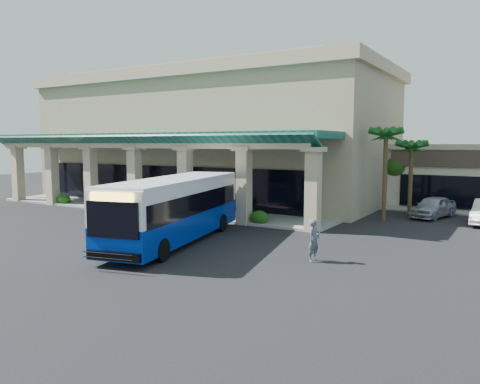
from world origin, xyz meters
The scene contains 10 objects.
ground centered at (0.00, 0.00, 0.00)m, with size 110.00×110.00×0.00m, color black.
main_building centered at (-8.00, 16.00, 5.67)m, with size 30.80×14.80×11.35m, color tan, non-canonical shape.
arcade centered at (-8.00, 6.80, 2.85)m, with size 30.00×6.20×5.70m, color #0A3F34, non-canonical shape.
palm_0 centered at (8.50, 11.00, 3.30)m, with size 2.40×2.40×6.60m, color #124615, non-canonical shape.
palm_1 centered at (9.50, 14.00, 2.90)m, with size 2.40×2.40×5.80m, color #124615, non-canonical shape.
palm_2 centered at (-22.50, 6.50, 3.10)m, with size 2.40×2.40×6.20m, color #124615, non-canonical shape.
broadleaf_tree centered at (7.50, 19.00, 2.41)m, with size 2.60×2.60×4.81m, color #18420F, non-canonical shape.
transit_bus centered at (1.16, -1.00, 1.62)m, with size 2.69×11.57×3.23m, color #0028A4, non-canonical shape.
pedestrian centered at (8.61, -1.04, 0.89)m, with size 0.65×0.43×1.79m, color #4A5462.
car_silver centered at (11.02, 13.94, 0.73)m, with size 1.72×4.28×1.46m, color #A7A9B8.
Camera 1 is at (15.92, -19.22, 4.97)m, focal length 35.00 mm.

